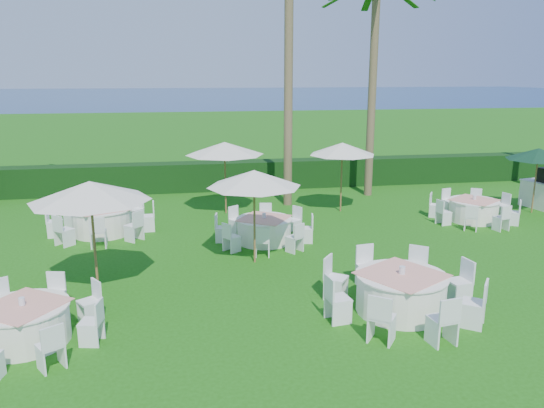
{
  "coord_description": "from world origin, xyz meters",
  "views": [
    {
      "loc": [
        -3.32,
        -10.49,
        4.91
      ],
      "look_at": [
        -0.83,
        3.84,
        1.3
      ],
      "focal_mm": 35.0,
      "sensor_mm": 36.0,
      "label": 1
    }
  ],
  "objects_px": {
    "umbrella_b": "(254,179)",
    "banquet_table_d": "(102,220)",
    "banquet_table_f": "(473,210)",
    "umbrella_green": "(539,154)",
    "umbrella_a": "(90,191)",
    "umbrella_c": "(225,148)",
    "umbrella_d": "(342,149)",
    "banquet_table_a": "(24,323)",
    "banquet_table_e": "(264,229)",
    "banquet_table_b": "(401,292)"
  },
  "relations": [
    {
      "from": "banquet_table_f",
      "to": "umbrella_b",
      "type": "distance_m",
      "value": 8.6
    },
    {
      "from": "umbrella_c",
      "to": "banquet_table_a",
      "type": "bearing_deg",
      "value": -117.32
    },
    {
      "from": "banquet_table_f",
      "to": "umbrella_a",
      "type": "xyz_separation_m",
      "value": [
        -11.76,
        -4.08,
        1.98
      ]
    },
    {
      "from": "banquet_table_d",
      "to": "umbrella_green",
      "type": "distance_m",
      "value": 15.02
    },
    {
      "from": "banquet_table_a",
      "to": "banquet_table_d",
      "type": "distance_m",
      "value": 6.95
    },
    {
      "from": "banquet_table_a",
      "to": "umbrella_c",
      "type": "relative_size",
      "value": 1.06
    },
    {
      "from": "banquet_table_d",
      "to": "banquet_table_e",
      "type": "bearing_deg",
      "value": -19.32
    },
    {
      "from": "umbrella_a",
      "to": "umbrella_b",
      "type": "relative_size",
      "value": 1.08
    },
    {
      "from": "banquet_table_a",
      "to": "banquet_table_f",
      "type": "distance_m",
      "value": 14.23
    },
    {
      "from": "umbrella_a",
      "to": "umbrella_d",
      "type": "distance_m",
      "value": 9.8
    },
    {
      "from": "banquet_table_b",
      "to": "umbrella_a",
      "type": "distance_m",
      "value": 7.08
    },
    {
      "from": "banquet_table_d",
      "to": "umbrella_d",
      "type": "bearing_deg",
      "value": 9.63
    },
    {
      "from": "banquet_table_b",
      "to": "banquet_table_f",
      "type": "distance_m",
      "value": 8.23
    },
    {
      "from": "banquet_table_a",
      "to": "umbrella_green",
      "type": "bearing_deg",
      "value": 24.19
    },
    {
      "from": "umbrella_c",
      "to": "umbrella_d",
      "type": "height_order",
      "value": "umbrella_c"
    },
    {
      "from": "banquet_table_d",
      "to": "umbrella_d",
      "type": "distance_m",
      "value": 8.5
    },
    {
      "from": "umbrella_b",
      "to": "banquet_table_d",
      "type": "bearing_deg",
      "value": 141.95
    },
    {
      "from": "umbrella_c",
      "to": "banquet_table_e",
      "type": "bearing_deg",
      "value": -76.81
    },
    {
      "from": "umbrella_b",
      "to": "umbrella_green",
      "type": "relative_size",
      "value": 1.06
    },
    {
      "from": "umbrella_a",
      "to": "umbrella_b",
      "type": "height_order",
      "value": "umbrella_a"
    },
    {
      "from": "umbrella_d",
      "to": "banquet_table_b",
      "type": "bearing_deg",
      "value": -98.47
    },
    {
      "from": "banquet_table_d",
      "to": "umbrella_a",
      "type": "distance_m",
      "value": 5.1
    },
    {
      "from": "umbrella_b",
      "to": "umbrella_c",
      "type": "bearing_deg",
      "value": 93.34
    },
    {
      "from": "banquet_table_d",
      "to": "umbrella_a",
      "type": "xyz_separation_m",
      "value": [
        0.5,
        -4.69,
        1.94
      ]
    },
    {
      "from": "banquet_table_a",
      "to": "banquet_table_e",
      "type": "height_order",
      "value": "banquet_table_a"
    },
    {
      "from": "umbrella_a",
      "to": "umbrella_b",
      "type": "distance_m",
      "value": 4.06
    },
    {
      "from": "umbrella_a",
      "to": "umbrella_green",
      "type": "distance_m",
      "value": 15.17
    },
    {
      "from": "banquet_table_d",
      "to": "umbrella_a",
      "type": "bearing_deg",
      "value": -83.91
    },
    {
      "from": "banquet_table_b",
      "to": "umbrella_d",
      "type": "xyz_separation_m",
      "value": [
        1.23,
        8.28,
        1.84
      ]
    },
    {
      "from": "banquet_table_f",
      "to": "umbrella_green",
      "type": "distance_m",
      "value": 3.25
    },
    {
      "from": "banquet_table_b",
      "to": "umbrella_green",
      "type": "bearing_deg",
      "value": 40.8
    },
    {
      "from": "banquet_table_a",
      "to": "umbrella_c",
      "type": "distance_m",
      "value": 10.06
    },
    {
      "from": "banquet_table_d",
      "to": "banquet_table_f",
      "type": "relative_size",
      "value": 1.12
    },
    {
      "from": "banquet_table_d",
      "to": "umbrella_d",
      "type": "height_order",
      "value": "umbrella_d"
    },
    {
      "from": "banquet_table_f",
      "to": "umbrella_a",
      "type": "relative_size",
      "value": 1.08
    },
    {
      "from": "umbrella_b",
      "to": "umbrella_d",
      "type": "distance_m",
      "value": 6.13
    },
    {
      "from": "banquet_table_d",
      "to": "banquet_table_f",
      "type": "xyz_separation_m",
      "value": [
        12.26,
        -0.61,
        -0.04
      ]
    },
    {
      "from": "umbrella_green",
      "to": "umbrella_a",
      "type": "bearing_deg",
      "value": -162.01
    },
    {
      "from": "banquet_table_e",
      "to": "umbrella_green",
      "type": "xyz_separation_m",
      "value": [
        10.06,
        1.7,
        1.75
      ]
    },
    {
      "from": "banquet_table_b",
      "to": "umbrella_a",
      "type": "height_order",
      "value": "umbrella_a"
    },
    {
      "from": "banquet_table_a",
      "to": "banquet_table_f",
      "type": "bearing_deg",
      "value": 26.36
    },
    {
      "from": "banquet_table_d",
      "to": "umbrella_green",
      "type": "bearing_deg",
      "value": -0.03
    },
    {
      "from": "umbrella_d",
      "to": "umbrella_green",
      "type": "height_order",
      "value": "umbrella_d"
    },
    {
      "from": "banquet_table_f",
      "to": "umbrella_b",
      "type": "xyz_separation_m",
      "value": [
        -7.92,
        -2.78,
        1.89
      ]
    },
    {
      "from": "banquet_table_d",
      "to": "umbrella_d",
      "type": "xyz_separation_m",
      "value": [
        8.18,
        1.39,
        1.86
      ]
    },
    {
      "from": "umbrella_d",
      "to": "banquet_table_f",
      "type": "bearing_deg",
      "value": -26.14
    },
    {
      "from": "banquet_table_d",
      "to": "banquet_table_f",
      "type": "distance_m",
      "value": 12.28
    },
    {
      "from": "umbrella_d",
      "to": "banquet_table_e",
      "type": "bearing_deg",
      "value": -136.97
    },
    {
      "from": "banquet_table_a",
      "to": "banquet_table_b",
      "type": "xyz_separation_m",
      "value": [
        7.44,
        0.04,
        0.06
      ]
    },
    {
      "from": "banquet_table_f",
      "to": "umbrella_c",
      "type": "bearing_deg",
      "value": 163.43
    }
  ]
}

